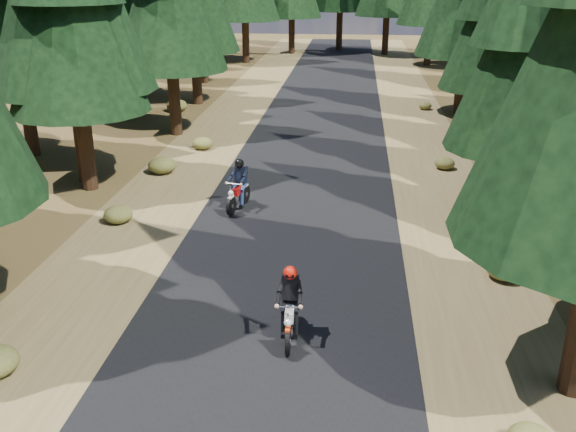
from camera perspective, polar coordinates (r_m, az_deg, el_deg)
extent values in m
plane|color=#49361A|center=(15.53, -0.58, -5.79)|extent=(120.00, 120.00, 0.00)
cube|color=black|center=(20.09, 1.03, 0.71)|extent=(6.00, 100.00, 0.01)
cube|color=brown|center=(20.96, -11.60, 1.14)|extent=(3.20, 100.00, 0.01)
cube|color=brown|center=(20.25, 14.11, 0.20)|extent=(3.20, 100.00, 0.01)
cylinder|color=black|center=(22.22, -17.86, 8.88)|extent=(0.51, 0.51, 5.34)
cone|color=black|center=(21.81, -18.89, 17.45)|extent=(4.54, 4.54, 6.68)
cylinder|color=black|center=(19.36, 19.18, 5.72)|extent=(0.48, 0.48, 4.52)
cone|color=black|center=(18.86, 20.24, 13.99)|extent=(3.84, 3.84, 5.65)
cylinder|color=black|center=(23.01, -18.29, 10.61)|extent=(0.56, 0.56, 6.43)
cylinder|color=black|center=(22.55, 23.41, 8.97)|extent=(0.53, 0.53, 5.84)
cylinder|color=black|center=(27.21, -22.43, 10.67)|extent=(0.52, 0.52, 5.56)
cylinder|color=black|center=(29.05, -10.24, 12.65)|extent=(0.53, 0.53, 5.72)
cylinder|color=black|center=(28.73, 16.98, 10.76)|extent=(0.48, 0.48, 4.51)
cone|color=black|center=(28.39, 17.61, 16.34)|extent=(3.83, 3.83, 5.64)
cylinder|color=black|center=(32.85, -14.75, 13.85)|extent=(0.55, 0.55, 6.37)
cylinder|color=black|center=(32.04, 22.60, 12.87)|extent=(0.56, 0.56, 6.47)
cylinder|color=black|center=(35.80, -8.23, 14.29)|extent=(0.53, 0.53, 5.64)
cylinder|color=black|center=(34.15, 15.33, 13.60)|extent=(0.53, 0.53, 5.83)
cylinder|color=black|center=(39.23, -13.01, 14.44)|extent=(0.52, 0.52, 5.45)
cylinder|color=black|center=(39.45, 21.04, 13.02)|extent=(0.48, 0.48, 4.61)
cone|color=black|center=(39.21, 21.62, 17.17)|extent=(3.92, 3.92, 5.77)
cylinder|color=black|center=(42.60, -7.51, 14.59)|extent=(0.48, 0.48, 4.42)
cone|color=black|center=(42.37, -7.70, 18.30)|extent=(3.76, 3.76, 5.52)
cylinder|color=black|center=(42.89, 15.51, 14.98)|extent=(0.53, 0.53, 5.76)
cylinder|color=black|center=(48.62, -10.44, 15.45)|extent=(0.49, 0.49, 4.75)
cylinder|color=black|center=(47.42, 20.60, 14.90)|extent=(0.53, 0.53, 5.66)
cylinder|color=black|center=(38.79, -16.75, 14.73)|extent=(0.56, 0.56, 6.40)
cylinder|color=black|center=(41.54, 22.58, 14.14)|extent=(0.54, 0.54, 6.00)
cylinder|color=black|center=(51.60, -3.82, 16.98)|extent=(0.56, 0.56, 6.40)
cylinder|color=black|center=(51.18, 12.50, 16.29)|extent=(0.54, 0.54, 6.00)
cylinder|color=black|center=(55.09, -6.51, 17.38)|extent=(0.57, 0.57, 6.80)
cylinder|color=black|center=(54.53, 15.46, 16.53)|extent=(0.56, 0.56, 6.40)
cylinder|color=black|center=(57.15, 0.33, 17.24)|extent=(0.54, 0.54, 6.00)
cylinder|color=black|center=(56.92, 8.75, 17.19)|extent=(0.56, 0.56, 6.40)
cylinder|color=black|center=(59.87, 4.63, 17.75)|extent=(0.57, 0.57, 6.80)
cylinder|color=black|center=(52.00, -10.81, 16.26)|extent=(0.52, 0.52, 5.60)
cylinder|color=black|center=(51.19, 19.55, 15.60)|extent=(0.54, 0.54, 6.00)
cylinder|color=#4C4233|center=(23.75, 19.64, 3.12)|extent=(3.51, 3.73, 0.32)
ellipsoid|color=#474C1E|center=(22.11, 18.66, 2.29)|extent=(0.96, 0.96, 0.58)
ellipsoid|color=#474C1E|center=(29.81, 16.72, 7.38)|extent=(1.16, 1.16, 0.70)
ellipsoid|color=#474C1E|center=(24.68, 13.76, 4.58)|extent=(0.75, 0.75, 0.45)
ellipsoid|color=#474C1E|center=(26.88, -7.61, 6.42)|extent=(0.83, 0.83, 0.50)
ellipsoid|color=#474C1E|center=(34.32, -9.87, 9.66)|extent=(1.06, 1.06, 0.63)
ellipsoid|color=#474C1E|center=(19.53, -14.86, 0.13)|extent=(0.85, 0.85, 0.51)
ellipsoid|color=#474C1E|center=(23.91, -11.13, 4.46)|extent=(1.02, 1.02, 0.61)
ellipsoid|color=#474C1E|center=(16.38, 18.72, -4.45)|extent=(0.90, 0.90, 0.54)
ellipsoid|color=#474C1E|center=(35.07, 12.10, 9.56)|extent=(0.67, 0.67, 0.40)
cube|color=black|center=(12.77, 0.15, -6.84)|extent=(0.36, 0.23, 0.50)
sphere|color=#B51107|center=(12.60, 0.15, -5.37)|extent=(0.29, 0.29, 0.28)
cube|color=black|center=(19.71, -4.49, 3.53)|extent=(0.39, 0.29, 0.51)
sphere|color=black|center=(19.60, -4.52, 4.57)|extent=(0.34, 0.34, 0.29)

